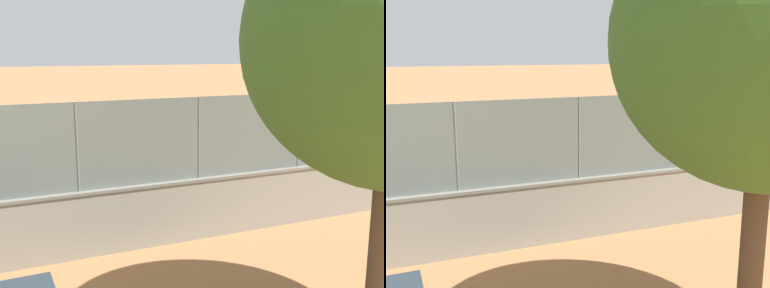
% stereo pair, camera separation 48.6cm
% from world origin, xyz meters
% --- Properties ---
extents(ground_plane, '(260.00, 260.00, 0.00)m').
position_xyz_m(ground_plane, '(0.00, 0.00, 0.00)').
color(ground_plane, '#A36B42').
extents(perimeter_wall, '(30.51, 1.41, 1.78)m').
position_xyz_m(perimeter_wall, '(1.50, 13.77, 0.89)').
color(perimeter_wall, gray).
rests_on(perimeter_wall, ground_plane).
extents(fence_panel_on_wall, '(29.96, 1.04, 2.28)m').
position_xyz_m(fence_panel_on_wall, '(1.50, 13.77, 2.91)').
color(fence_panel_on_wall, slate).
rests_on(fence_panel_on_wall, perimeter_wall).
extents(player_baseline_waiting, '(1.27, 0.75, 1.64)m').
position_xyz_m(player_baseline_waiting, '(-3.23, 2.28, 0.97)').
color(player_baseline_waiting, black).
rests_on(player_baseline_waiting, ground_plane).
extents(player_foreground_swinging, '(1.01, 0.77, 1.60)m').
position_xyz_m(player_foreground_swinging, '(-4.49, 5.12, 0.94)').
color(player_foreground_swinging, navy).
rests_on(player_foreground_swinging, ground_plane).
extents(sports_ball, '(0.10, 0.10, 0.10)m').
position_xyz_m(sports_ball, '(-2.92, 3.33, 1.15)').
color(sports_ball, white).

